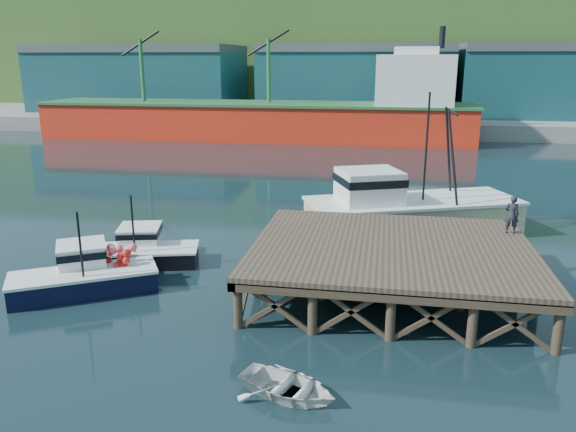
% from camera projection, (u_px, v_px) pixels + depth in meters
% --- Properties ---
extents(ground, '(300.00, 300.00, 0.00)m').
position_uv_depth(ground, '(269.00, 282.00, 25.89)').
color(ground, black).
rests_on(ground, ground).
extents(wharf, '(12.00, 10.00, 2.62)m').
position_uv_depth(wharf, '(392.00, 250.00, 24.27)').
color(wharf, brown).
rests_on(wharf, ground).
extents(far_quay, '(160.00, 40.00, 2.00)m').
position_uv_depth(far_quay, '(356.00, 116.00, 92.05)').
color(far_quay, gray).
rests_on(far_quay, ground).
extents(warehouse_left, '(32.00, 16.00, 9.00)m').
position_uv_depth(warehouse_left, '(141.00, 82.00, 91.66)').
color(warehouse_left, '#184E50').
rests_on(warehouse_left, far_quay).
extents(warehouse_mid, '(28.00, 16.00, 9.00)m').
position_uv_depth(warehouse_mid, '(356.00, 83.00, 85.83)').
color(warehouse_mid, '#184E50').
rests_on(warehouse_mid, far_quay).
extents(warehouse_right, '(30.00, 16.00, 9.00)m').
position_uv_depth(warehouse_right, '(564.00, 85.00, 80.83)').
color(warehouse_right, '#184E50').
rests_on(warehouse_right, far_quay).
extents(cargo_ship, '(55.50, 10.00, 13.75)m').
position_uv_depth(cargo_ship, '(281.00, 113.00, 71.96)').
color(cargo_ship, red).
rests_on(cargo_ship, ground).
extents(hillside, '(220.00, 50.00, 22.00)m').
position_uv_depth(hillside, '(366.00, 55.00, 117.84)').
color(hillside, '#2D511E').
rests_on(hillside, ground).
extents(boat_navy, '(6.43, 5.03, 3.85)m').
position_uv_depth(boat_navy, '(84.00, 275.00, 24.66)').
color(boat_navy, black).
rests_on(boat_navy, ground).
extents(boat_black, '(6.33, 5.24, 3.69)m').
position_uv_depth(boat_black, '(138.00, 250.00, 28.14)').
color(boat_black, black).
rests_on(boat_black, ground).
extents(trawler, '(12.98, 8.63, 8.19)m').
position_uv_depth(trawler, '(408.00, 206.00, 32.61)').
color(trawler, beige).
rests_on(trawler, ground).
extents(dinghy, '(3.80, 3.27, 0.66)m').
position_uv_depth(dinghy, '(288.00, 386.00, 17.01)').
color(dinghy, silver).
rests_on(dinghy, ground).
extents(dockworker, '(0.69, 0.49, 1.78)m').
position_uv_depth(dockworker, '(512.00, 215.00, 25.80)').
color(dockworker, '#212129').
rests_on(dockworker, wharf).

